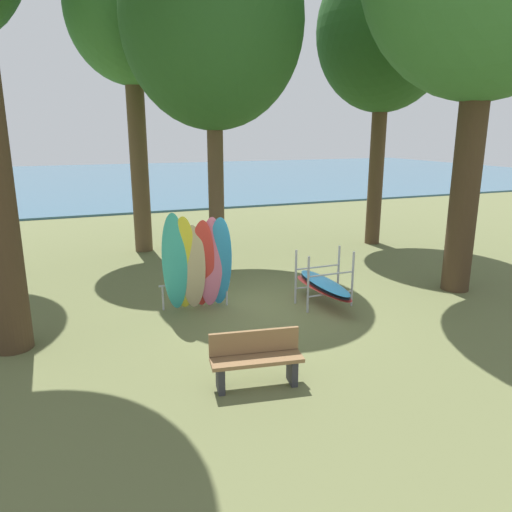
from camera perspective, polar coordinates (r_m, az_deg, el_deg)
The scene contains 8 objects.
ground_plane at distance 10.78m, azimuth 1.68°, elevation -6.01°, with size 80.00×80.00×0.00m, color #60663D.
lake_water at distance 41.32m, azimuth -16.02°, elevation 8.82°, with size 80.00×36.00×0.10m, color #38607A.
tree_mid_behind at distance 13.80m, azimuth -5.17°, elevation 25.84°, with size 4.74×4.74×9.26m.
tree_far_left_back at distance 17.16m, azimuth 15.02°, elevation 24.19°, with size 4.31×4.31×9.33m.
tree_deep_back at distance 16.11m, azimuth -14.71°, elevation 26.08°, with size 3.73×3.73×9.40m.
leaning_board_pile at distance 10.21m, azimuth -6.98°, elevation -1.05°, with size 1.63×0.92×2.26m.
board_storage_rack at distance 10.85m, azimuth 8.03°, elevation -3.38°, with size 1.15×2.13×1.25m.
park_bench at distance 7.46m, azimuth -0.01°, elevation -11.98°, with size 1.45×0.62×0.85m.
Camera 1 is at (-3.98, -9.28, 3.79)m, focal length 33.72 mm.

